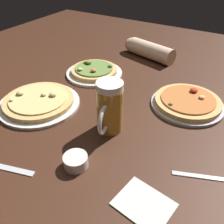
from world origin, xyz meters
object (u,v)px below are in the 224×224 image
object	(u,v)px
pizza_plate_side	(188,102)
pizza_plate_near	(39,102)
beer_mug_dark	(109,108)
napkin_folded	(144,204)
diner_arm	(147,49)
ramekin_sauce	(76,161)
fork_spare	(212,178)
pizza_plate_far	(94,71)

from	to	relation	value
pizza_plate_side	pizza_plate_near	bearing A→B (deg)	-149.68
beer_mug_dark	napkin_folded	distance (m)	0.33
pizza_plate_near	napkin_folded	world-z (taller)	pizza_plate_near
pizza_plate_near	diner_arm	distance (m)	0.68
ramekin_sauce	napkin_folded	xyz separation A→B (m)	(0.23, -0.02, -0.01)
napkin_folded	pizza_plate_near	bearing A→B (deg)	160.46
napkin_folded	fork_spare	size ratio (longest dim) A/B	0.69
ramekin_sauce	fork_spare	bearing A→B (deg)	23.81
pizza_plate_far	fork_spare	world-z (taller)	pizza_plate_far
pizza_plate_side	napkin_folded	xyz separation A→B (m)	(0.04, -0.49, -0.01)
pizza_plate_side	beer_mug_dark	xyz separation A→B (m)	(-0.19, -0.28, 0.07)
diner_arm	fork_spare	bearing A→B (deg)	-53.18
beer_mug_dark	fork_spare	distance (m)	0.37
fork_spare	napkin_folded	bearing A→B (deg)	-126.65
pizza_plate_side	diner_arm	bearing A→B (deg)	133.32
beer_mug_dark	fork_spare	xyz separation A→B (m)	(0.36, -0.04, -0.09)
beer_mug_dark	fork_spare	size ratio (longest dim) A/B	0.91
fork_spare	diner_arm	xyz separation A→B (m)	(-0.51, 0.68, 0.04)
pizza_plate_far	napkin_folded	bearing A→B (deg)	-46.04
napkin_folded	ramekin_sauce	bearing A→B (deg)	175.90
napkin_folded	diner_arm	distance (m)	0.94
beer_mug_dark	fork_spare	bearing A→B (deg)	-6.10
pizza_plate_near	ramekin_sauce	size ratio (longest dim) A/B	4.43
pizza_plate_near	napkin_folded	distance (m)	0.58
beer_mug_dark	pizza_plate_side	bearing A→B (deg)	55.81
beer_mug_dark	diner_arm	xyz separation A→B (m)	(-0.15, 0.65, -0.05)
pizza_plate_near	pizza_plate_far	distance (m)	0.34
pizza_plate_far	ramekin_sauce	bearing A→B (deg)	-61.04
pizza_plate_near	beer_mug_dark	distance (m)	0.33
pizza_plate_near	diner_arm	size ratio (longest dim) A/B	1.02
pizza_plate_near	pizza_plate_side	xyz separation A→B (m)	(0.51, 0.30, 0.00)
pizza_plate_side	ramekin_sauce	distance (m)	0.51
beer_mug_dark	pizza_plate_far	bearing A→B (deg)	131.44
fork_spare	diner_arm	bearing A→B (deg)	126.82
beer_mug_dark	ramekin_sauce	bearing A→B (deg)	-89.09
pizza_plate_far	pizza_plate_side	xyz separation A→B (m)	(0.47, -0.04, 0.00)
beer_mug_dark	ramekin_sauce	distance (m)	0.21
beer_mug_dark	ramekin_sauce	xyz separation A→B (m)	(0.00, -0.20, -0.07)
diner_arm	pizza_plate_far	bearing A→B (deg)	-111.73
ramekin_sauce	diner_arm	bearing A→B (deg)	100.46
pizza_plate_side	ramekin_sauce	xyz separation A→B (m)	(-0.19, -0.48, 0.00)
pizza_plate_near	fork_spare	xyz separation A→B (m)	(0.68, -0.02, -0.01)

